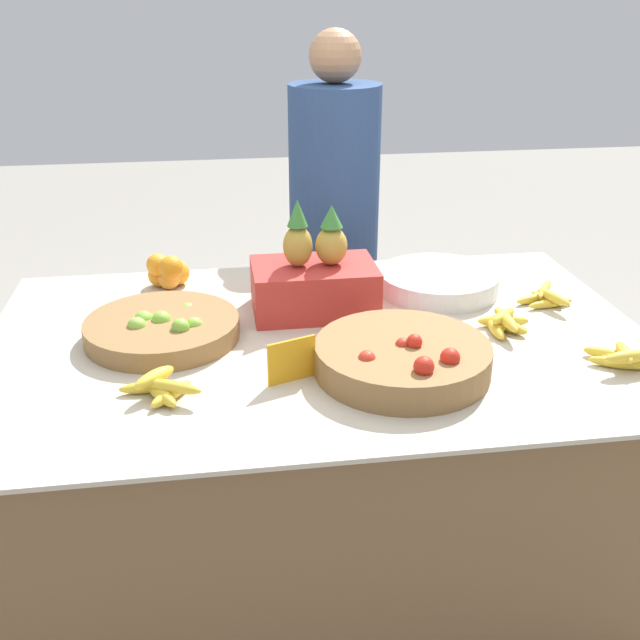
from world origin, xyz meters
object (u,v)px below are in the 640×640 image
tomato_basket (402,358)px  metal_bowl (438,282)px  price_sign (292,360)px  lime_bowl (163,328)px  vendor_person (334,248)px  produce_crate (314,281)px

tomato_basket → metal_bowl: tomato_basket is taller
tomato_basket → price_sign: 0.27m
price_sign → metal_bowl: bearing=24.7°
lime_bowl → metal_bowl: size_ratio=1.12×
lime_bowl → metal_bowl: bearing=15.0°
lime_bowl → metal_bowl: lime_bowl is taller
vendor_person → metal_bowl: bearing=-73.0°
lime_bowl → produce_crate: 0.45m
produce_crate → vendor_person: vendor_person is taller
tomato_basket → price_sign: bearing=-179.8°
vendor_person → price_sign: bearing=-104.1°
tomato_basket → produce_crate: (-0.16, 0.41, 0.06)m
produce_crate → metal_bowl: bearing=13.5°
price_sign → vendor_person: 1.26m
tomato_basket → metal_bowl: bearing=64.4°
tomato_basket → produce_crate: size_ratio=1.22×
metal_bowl → price_sign: size_ratio=3.08×
tomato_basket → price_sign: size_ratio=3.60×
lime_bowl → tomato_basket: size_ratio=0.96×
price_sign → tomato_basket: bearing=-19.8°
lime_bowl → produce_crate: (0.43, 0.13, 0.07)m
metal_bowl → price_sign: price_sign is taller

